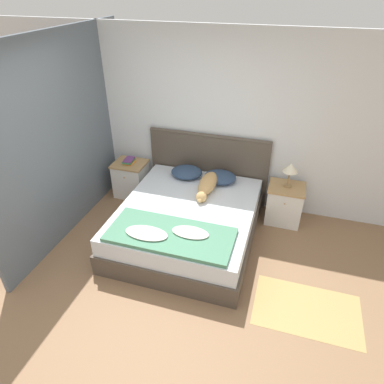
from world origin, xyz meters
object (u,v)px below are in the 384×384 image
Objects in this scene: pillow_right at (220,177)px; dog at (207,185)px; bed at (188,222)px; nightstand_left at (131,179)px; pillow_left at (187,172)px; book_stack at (129,161)px; table_lamp at (291,169)px; nightstand_right at (284,204)px.

dog reaches higher than pillow_right.
nightstand_left is (-1.20, 0.78, 0.04)m from bed.
pillow_left is (-0.25, 0.75, 0.33)m from bed.
table_lamp reaches higher than book_stack.
bed is 1.48m from book_stack.
book_stack is (-1.21, 0.78, 0.35)m from bed.
nightstand_left reaches higher than bed.
table_lamp is at bearing 2.43° from pillow_right.
book_stack is at bearing 147.04° from bed.
pillow_left and pillow_right have the same top height.
pillow_right is at bearing 0.00° from pillow_left.
table_lamp is (1.46, 0.04, 0.27)m from pillow_left.
table_lamp is at bearing 90.00° from nightstand_right.
book_stack is at bearing -142.26° from nightstand_left.
bed is 3.51× the size of nightstand_left.
pillow_right is 0.58× the size of dog.
bed is 4.33× the size of pillow_left.
nightstand_right is 1.23× the size of pillow_right.
bed is at bearing -107.19° from dog.
table_lamp reaches higher than nightstand_left.
nightstand_right is at bearing 0.05° from book_stack.
dog is (1.35, -0.32, 0.32)m from nightstand_left.
nightstand_right is (2.41, 0.00, 0.00)m from nightstand_left.
nightstand_right is 0.56m from table_lamp.
nightstand_right is at bearing 1.80° from pillow_right.
nightstand_right is at bearing 1.17° from pillow_left.
dog is at bearing -163.00° from nightstand_right.
nightstand_left is 2.59× the size of book_stack.
book_stack is 2.42m from table_lamp.
nightstand_left is at bearing 180.00° from nightstand_right.
book_stack reaches higher than nightstand_right.
table_lamp is (0.00, 0.01, 0.56)m from nightstand_right.
pillow_right is 2.10× the size of book_stack.
pillow_left is 1.00× the size of pillow_right.
bed is 0.86m from pillow_right.
nightstand_right is at bearing 17.00° from dog.
bed is 9.09× the size of book_stack.
table_lamp reaches higher than dog.
pillow_right is (1.46, -0.03, 0.29)m from nightstand_left.
nightstand_left is at bearing 146.92° from bed.
bed is at bearing -32.96° from book_stack.
pillow_left is at bearing -178.41° from table_lamp.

